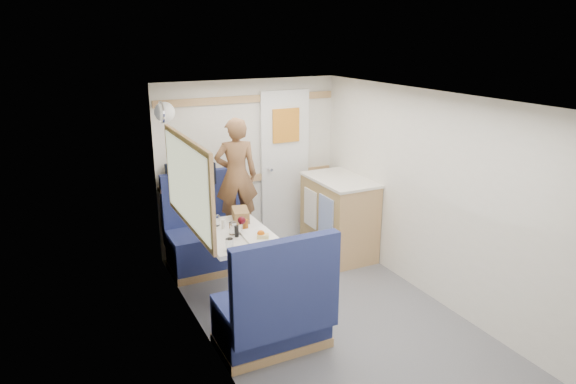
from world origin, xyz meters
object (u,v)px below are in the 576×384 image
tumbler_right (233,228)px  salt_grinder (223,224)px  dinette_table (236,248)px  tray (258,236)px  dome_light (164,112)px  orange_fruit (261,234)px  person (236,176)px  bread_loaf (241,215)px  pepper_grinder (237,231)px  galley_counter (339,216)px  bench_far (209,242)px  tumbler_left (230,245)px  beer_glass (245,224)px  wine_glass (242,221)px  tumbler_mid (216,220)px  bench_near (275,316)px  duffel_bag (191,174)px  cheese_block (263,236)px

tumbler_right → salt_grinder: bearing=100.1°
dinette_table → tray: 0.29m
dome_light → orange_fruit: dome_light is taller
person → bread_loaf: person is taller
orange_fruit → pepper_grinder: size_ratio=0.66×
dome_light → galley_counter: 2.28m
bench_far → tumbler_left: bearing=-98.8°
tray → tumbler_right: 0.24m
beer_glass → salt_grinder: size_ratio=1.02×
tumbler_right → bread_loaf: bearing=58.2°
wine_glass → tumbler_mid: (-0.15, 0.30, -0.07)m
bench_near → wine_glass: bearing=87.0°
dome_light → duffel_bag: (0.30, 0.27, -0.73)m
tray → person: bearing=81.8°
tumbler_right → bread_loaf: 0.38m
bench_near → tumbler_left: (-0.19, 0.49, 0.47)m
dinette_table → orange_fruit: orange_fruit is taller
person → beer_glass: person is taller
cheese_block → tumbler_left: size_ratio=0.97×
dinette_table → duffel_bag: bearing=94.7°
galley_counter → tumbler_left: galley_counter is taller
orange_fruit → person: bearing=82.3°
dinette_table → salt_grinder: size_ratio=10.33×
orange_fruit → cheese_block: orange_fruit is taller
bench_far → duffel_bag: (-0.09, 0.26, 0.72)m
person → bread_loaf: 0.50m
beer_glass → tumbler_mid: bearing=136.7°
dome_light → person: 0.97m
bench_near → bench_far: bearing=90.0°
bench_near → galley_counter: 2.04m
person → duffel_bag: person is taller
duffel_bag → bread_loaf: size_ratio=1.85×
orange_fruit → pepper_grinder: pepper_grinder is taller
bench_near → duffel_bag: duffel_bag is taller
galley_counter → duffel_bag: 1.75m
bench_far → tumbler_right: (-0.04, -0.90, 0.48)m
bench_near → tray: bearing=77.6°
tumbler_right → duffel_bag: bearing=92.9°
wine_glass → pepper_grinder: bearing=-144.8°
galley_counter → orange_fruit: (-1.32, -0.81, 0.31)m
person → tumbler_right: bearing=79.1°
cheese_block → pepper_grinder: 0.25m
tray → tumbler_left: size_ratio=3.24×
tumbler_left → dome_light: bearing=99.2°
duffel_bag → wine_glass: bearing=-86.8°
tray → dinette_table: bearing=128.9°
dome_light → orange_fruit: 1.57m
beer_glass → bread_loaf: (0.05, 0.25, 0.01)m
beer_glass → bench_far: bearing=97.9°
orange_fruit → beer_glass: bearing=95.9°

